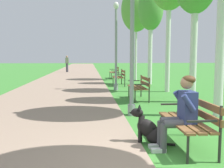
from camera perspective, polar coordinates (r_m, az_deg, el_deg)
paved_path at (r=27.52m, az=-7.69°, el=2.68°), size 4.37×60.00×0.04m
park_bench_near at (r=4.74m, az=16.49°, el=-7.03°), size 0.55×1.50×0.85m
park_bench_mid at (r=9.60m, az=6.03°, el=-0.35°), size 0.55×1.50×0.85m
park_bench_far at (r=14.36m, az=1.68°, el=1.76°), size 0.55×1.50×0.85m
park_bench_furthest at (r=18.84m, az=0.60°, el=2.75°), size 0.55×1.50×0.85m
person_seated_on_near_bench at (r=4.54m, az=14.59°, el=-5.38°), size 0.74×0.49×1.25m
dog_black at (r=4.82m, az=8.19°, el=-9.76°), size 0.81×0.43×0.71m
lamp_post_near at (r=6.97m, az=4.36°, el=12.03°), size 0.24×0.24×4.45m
lamp_post_mid at (r=12.25m, az=0.87°, el=8.36°), size 0.24×0.24×4.01m
birch_tree_fifth at (r=15.25m, az=8.33°, el=15.44°), size 1.40×1.19×5.42m
birch_tree_sixth at (r=17.79m, az=5.23°, el=15.58°), size 1.95×1.73×5.99m
pedestrian_distant at (r=26.45m, az=-9.65°, el=4.30°), size 0.32×0.22×1.65m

